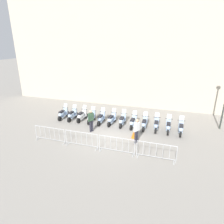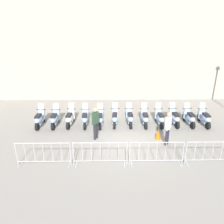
{
  "view_description": "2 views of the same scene",
  "coord_description": "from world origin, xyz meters",
  "px_view_note": "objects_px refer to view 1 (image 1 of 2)",
  "views": [
    {
      "loc": [
        3.89,
        -11.82,
        6.4
      ],
      "look_at": [
        -0.24,
        1.68,
        1.28
      ],
      "focal_mm": 30.9,
      "sensor_mm": 36.0,
      "label": 1
    },
    {
      "loc": [
        -0.92,
        -9.31,
        5.22
      ],
      "look_at": [
        -0.59,
        2.25,
        0.8
      ],
      "focal_mm": 33.15,
      "sensor_mm": 36.0,
      "label": 2
    }
  ],
  "objects_px": {
    "officer_near_row_end": "(91,119)",
    "motorcycle_10": "(168,127)",
    "motorcycle_0": "(63,114)",
    "motorcycle_3": "(91,117)",
    "motorcycle_6": "(122,121)",
    "barrier_segment_1": "(81,140)",
    "motorcycle_7": "(133,122)",
    "motorcycle_4": "(101,119)",
    "barrier_segment_0": "(50,135)",
    "motorcycle_8": "(144,124)",
    "motorcycle_2": "(82,116)",
    "motorcycle_9": "(156,125)",
    "motorcycle_1": "(72,115)",
    "motorcycle_5": "(112,119)",
    "barrier_segment_2": "(117,145)",
    "motorcycle_11": "(181,128)",
    "traffic_cone": "(134,134)",
    "officer_mid_plaza": "(137,129)",
    "barrier_segment_3": "(156,152)"
  },
  "relations": [
    {
      "from": "motorcycle_8",
      "to": "motorcycle_11",
      "type": "distance_m",
      "value": 2.68
    },
    {
      "from": "motorcycle_0",
      "to": "officer_near_row_end",
      "type": "distance_m",
      "value": 3.81
    },
    {
      "from": "motorcycle_3",
      "to": "barrier_segment_2",
      "type": "distance_m",
      "value": 5.24
    },
    {
      "from": "motorcycle_10",
      "to": "officer_near_row_end",
      "type": "distance_m",
      "value": 5.81
    },
    {
      "from": "motorcycle_2",
      "to": "barrier_segment_0",
      "type": "distance_m",
      "value": 4.04
    },
    {
      "from": "motorcycle_9",
      "to": "barrier_segment_3",
      "type": "xyz_separation_m",
      "value": [
        0.33,
        -4.03,
        0.07
      ]
    },
    {
      "from": "motorcycle_10",
      "to": "barrier_segment_1",
      "type": "bearing_deg",
      "value": -143.34
    },
    {
      "from": "barrier_segment_0",
      "to": "motorcycle_7",
      "type": "bearing_deg",
      "value": 38.54
    },
    {
      "from": "motorcycle_3",
      "to": "motorcycle_9",
      "type": "height_order",
      "value": "same"
    },
    {
      "from": "motorcycle_1",
      "to": "motorcycle_5",
      "type": "distance_m",
      "value": 3.58
    },
    {
      "from": "motorcycle_7",
      "to": "barrier_segment_0",
      "type": "bearing_deg",
      "value": -141.46
    },
    {
      "from": "motorcycle_6",
      "to": "barrier_segment_2",
      "type": "xyz_separation_m",
      "value": [
        0.67,
        -4.07,
        0.07
      ]
    },
    {
      "from": "motorcycle_10",
      "to": "barrier_segment_1",
      "type": "distance_m",
      "value": 6.56
    },
    {
      "from": "motorcycle_9",
      "to": "barrier_segment_1",
      "type": "distance_m",
      "value": 5.9
    },
    {
      "from": "barrier_segment_1",
      "to": "traffic_cone",
      "type": "distance_m",
      "value": 3.71
    },
    {
      "from": "motorcycle_8",
      "to": "traffic_cone",
      "type": "bearing_deg",
      "value": -106.17
    },
    {
      "from": "motorcycle_7",
      "to": "motorcycle_11",
      "type": "bearing_deg",
      "value": -1.57
    },
    {
      "from": "motorcycle_1",
      "to": "motorcycle_7",
      "type": "bearing_deg",
      "value": -0.4
    },
    {
      "from": "motorcycle_5",
      "to": "officer_mid_plaza",
      "type": "height_order",
      "value": "officer_mid_plaza"
    },
    {
      "from": "motorcycle_4",
      "to": "motorcycle_9",
      "type": "height_order",
      "value": "same"
    },
    {
      "from": "motorcycle_1",
      "to": "motorcycle_10",
      "type": "xyz_separation_m",
      "value": [
        8.06,
        -0.07,
        0.0
      ]
    },
    {
      "from": "motorcycle_4",
      "to": "motorcycle_2",
      "type": "bearing_deg",
      "value": 176.66
    },
    {
      "from": "motorcycle_4",
      "to": "officer_near_row_end",
      "type": "relative_size",
      "value": 1.0
    },
    {
      "from": "motorcycle_0",
      "to": "barrier_segment_1",
      "type": "bearing_deg",
      "value": -47.11
    },
    {
      "from": "motorcycle_9",
      "to": "motorcycle_1",
      "type": "bearing_deg",
      "value": 179.8
    },
    {
      "from": "motorcycle_6",
      "to": "motorcycle_9",
      "type": "xyz_separation_m",
      "value": [
        2.69,
        -0.07,
        0.0
      ]
    },
    {
      "from": "motorcycle_3",
      "to": "motorcycle_4",
      "type": "distance_m",
      "value": 0.9
    },
    {
      "from": "motorcycle_6",
      "to": "motorcycle_8",
      "type": "xyz_separation_m",
      "value": [
        1.79,
        -0.11,
        0.0
      ]
    },
    {
      "from": "motorcycle_0",
      "to": "barrier_segment_1",
      "type": "xyz_separation_m",
      "value": [
        3.7,
        -3.98,
        0.07
      ]
    },
    {
      "from": "motorcycle_8",
      "to": "motorcycle_9",
      "type": "xyz_separation_m",
      "value": [
        0.9,
        0.04,
        0.0
      ]
    },
    {
      "from": "barrier_segment_1",
      "to": "officer_near_row_end",
      "type": "relative_size",
      "value": 1.31
    },
    {
      "from": "motorcycle_10",
      "to": "traffic_cone",
      "type": "distance_m",
      "value": 2.87
    },
    {
      "from": "motorcycle_4",
      "to": "motorcycle_9",
      "type": "distance_m",
      "value": 4.48
    },
    {
      "from": "motorcycle_6",
      "to": "motorcycle_9",
      "type": "distance_m",
      "value": 2.69
    },
    {
      "from": "motorcycle_3",
      "to": "motorcycle_10",
      "type": "relative_size",
      "value": 1.0
    },
    {
      "from": "motorcycle_4",
      "to": "motorcycle_6",
      "type": "distance_m",
      "value": 1.79
    },
    {
      "from": "motorcycle_8",
      "to": "barrier_segment_2",
      "type": "xyz_separation_m",
      "value": [
        -1.12,
        -3.96,
        0.07
      ]
    },
    {
      "from": "barrier_segment_0",
      "to": "motorcycle_8",
      "type": "bearing_deg",
      "value": 33.77
    },
    {
      "from": "motorcycle_6",
      "to": "motorcycle_10",
      "type": "bearing_deg",
      "value": -1.9
    },
    {
      "from": "barrier_segment_1",
      "to": "traffic_cone",
      "type": "relative_size",
      "value": 4.12
    },
    {
      "from": "officer_near_row_end",
      "to": "motorcycle_10",
      "type": "bearing_deg",
      "value": 15.94
    },
    {
      "from": "motorcycle_5",
      "to": "motorcycle_11",
      "type": "bearing_deg",
      "value": -1.96
    },
    {
      "from": "motorcycle_7",
      "to": "officer_near_row_end",
      "type": "distance_m",
      "value": 3.34
    },
    {
      "from": "motorcycle_3",
      "to": "barrier_segment_0",
      "type": "distance_m",
      "value": 4.18
    },
    {
      "from": "motorcycle_7",
      "to": "motorcycle_9",
      "type": "xyz_separation_m",
      "value": [
        1.8,
        0.01,
        0.0
      ]
    },
    {
      "from": "motorcycle_0",
      "to": "motorcycle_3",
      "type": "height_order",
      "value": "same"
    },
    {
      "from": "motorcycle_4",
      "to": "barrier_segment_0",
      "type": "height_order",
      "value": "motorcycle_4"
    },
    {
      "from": "motorcycle_9",
      "to": "officer_mid_plaza",
      "type": "height_order",
      "value": "officer_mid_plaza"
    },
    {
      "from": "motorcycle_6",
      "to": "barrier_segment_1",
      "type": "bearing_deg",
      "value": -112.6
    },
    {
      "from": "motorcycle_3",
      "to": "officer_near_row_end",
      "type": "xyz_separation_m",
      "value": [
        0.71,
        -1.66,
        0.53
      ]
    }
  ]
}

